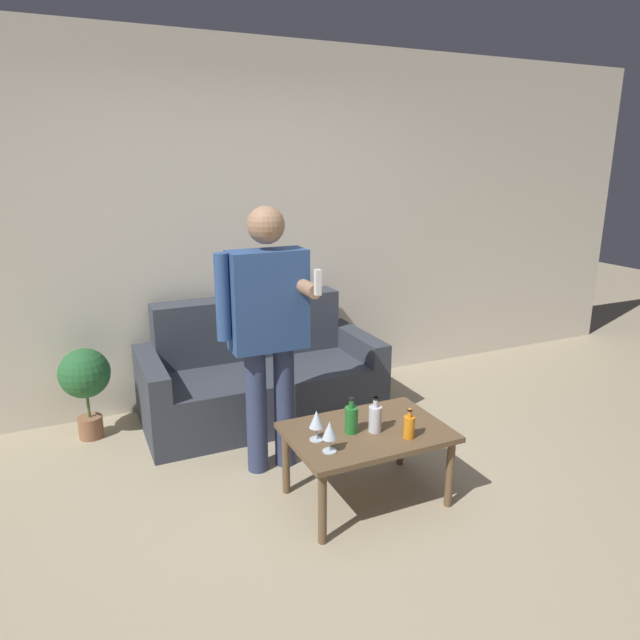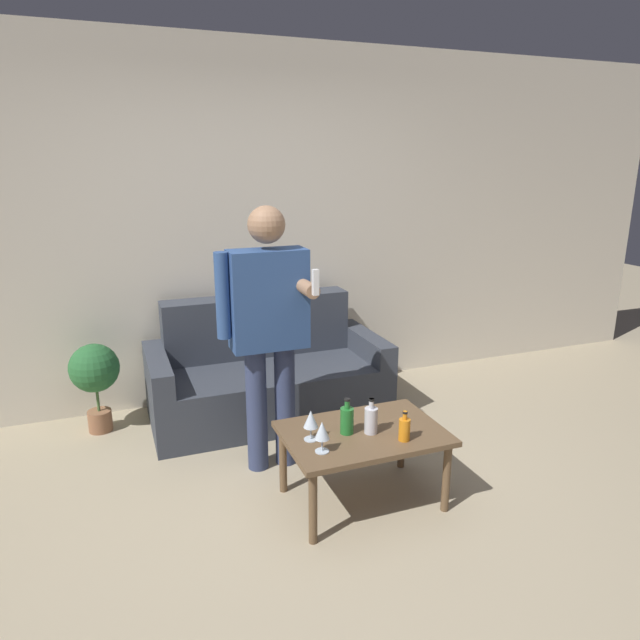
{
  "view_description": "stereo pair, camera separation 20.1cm",
  "coord_description": "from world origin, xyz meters",
  "px_view_note": "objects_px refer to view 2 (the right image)",
  "views": [
    {
      "loc": [
        -1.16,
        -2.14,
        1.85
      ],
      "look_at": [
        0.16,
        0.76,
        0.95
      ],
      "focal_mm": 32.0,
      "sensor_mm": 36.0,
      "label": 1
    },
    {
      "loc": [
        -0.98,
        -2.22,
        1.85
      ],
      "look_at": [
        0.16,
        0.76,
        0.95
      ],
      "focal_mm": 32.0,
      "sensor_mm": 36.0,
      "label": 2
    }
  ],
  "objects_px": {
    "couch": "(266,375)",
    "person_standing_front": "(268,322)",
    "bottle_orange": "(404,429)",
    "coffee_table": "(363,439)"
  },
  "relations": [
    {
      "from": "coffee_table",
      "to": "person_standing_front",
      "type": "relative_size",
      "value": 0.54
    },
    {
      "from": "couch",
      "to": "person_standing_front",
      "type": "relative_size",
      "value": 1.06
    },
    {
      "from": "couch",
      "to": "coffee_table",
      "type": "height_order",
      "value": "couch"
    },
    {
      "from": "bottle_orange",
      "to": "person_standing_front",
      "type": "bearing_deg",
      "value": 125.72
    },
    {
      "from": "couch",
      "to": "person_standing_front",
      "type": "distance_m",
      "value": 1.02
    },
    {
      "from": "bottle_orange",
      "to": "person_standing_front",
      "type": "height_order",
      "value": "person_standing_front"
    },
    {
      "from": "coffee_table",
      "to": "person_standing_front",
      "type": "bearing_deg",
      "value": 123.32
    },
    {
      "from": "coffee_table",
      "to": "couch",
      "type": "bearing_deg",
      "value": 97.54
    },
    {
      "from": "bottle_orange",
      "to": "couch",
      "type": "bearing_deg",
      "value": 102.52
    },
    {
      "from": "couch",
      "to": "bottle_orange",
      "type": "relative_size",
      "value": 10.36
    }
  ]
}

